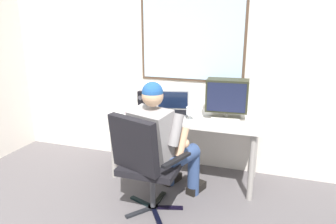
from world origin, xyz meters
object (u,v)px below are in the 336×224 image
(office_chair, at_px, (144,158))
(desk_speaker, at_px, (142,100))
(crt_monitor, at_px, (227,96))
(laptop, at_px, (172,107))
(desk, at_px, (185,122))
(person_seated, at_px, (162,140))
(wine_glass, at_px, (190,111))
(cd_case, at_px, (133,113))

(office_chair, distance_m, desk_speaker, 1.05)
(crt_monitor, bearing_deg, laptop, 177.59)
(crt_monitor, bearing_deg, desk, -176.72)
(person_seated, bearing_deg, laptop, 99.12)
(wine_glass, xyz_separation_m, desk_speaker, (-0.65, 0.27, 0.01))
(desk, distance_m, laptop, 0.22)
(laptop, bearing_deg, desk, -17.54)
(person_seated, height_order, desk_speaker, person_seated)
(laptop, distance_m, wine_glass, 0.33)
(laptop, bearing_deg, office_chair, -88.84)
(office_chair, distance_m, wine_glass, 0.74)
(laptop, relative_size, cd_case, 2.28)
(office_chair, bearing_deg, desk, 80.05)
(laptop, bearing_deg, desk_speaker, 171.27)
(desk_speaker, bearing_deg, office_chair, -65.83)
(desk, distance_m, wine_glass, 0.25)
(cd_case, bearing_deg, desk_speaker, 89.77)
(person_seated, relative_size, wine_glass, 8.86)
(person_seated, distance_m, desk_speaker, 0.86)
(person_seated, xyz_separation_m, laptop, (-0.10, 0.61, 0.16))
(desk, bearing_deg, person_seated, -96.29)
(desk, relative_size, wine_glass, 11.92)
(cd_case, bearing_deg, person_seated, -41.47)
(crt_monitor, xyz_separation_m, desk_speaker, (-0.99, 0.09, -0.13))
(crt_monitor, distance_m, wine_glass, 0.42)
(desk, bearing_deg, desk_speaker, 168.67)
(person_seated, bearing_deg, cd_case, 138.53)
(desk, height_order, office_chair, office_chair)
(wine_glass, bearing_deg, desk, 121.10)
(desk, relative_size, crt_monitor, 3.75)
(person_seated, distance_m, crt_monitor, 0.84)
(desk, relative_size, desk_speaker, 8.19)
(desk_speaker, bearing_deg, desk, -11.33)
(crt_monitor, relative_size, desk_speaker, 2.19)
(wine_glass, relative_size, cd_case, 0.77)
(person_seated, relative_size, crt_monitor, 2.78)
(crt_monitor, xyz_separation_m, wine_glass, (-0.34, -0.19, -0.14))
(crt_monitor, relative_size, cd_case, 2.44)
(desk, height_order, wine_glass, wine_glass)
(wine_glass, distance_m, desk_speaker, 0.71)
(crt_monitor, xyz_separation_m, laptop, (-0.60, 0.03, -0.17))
(desk, relative_size, cd_case, 9.13)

